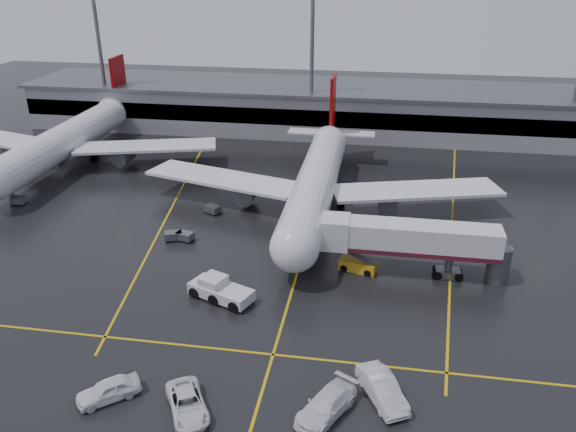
# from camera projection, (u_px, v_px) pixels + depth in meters

# --- Properties ---
(ground) EXTENTS (220.00, 220.00, 0.00)m
(ground) POSITION_uv_depth(u_px,v_px,m) (307.00, 240.00, 69.46)
(ground) COLOR black
(ground) RESTS_ON ground
(apron_line_centre) EXTENTS (0.25, 90.00, 0.02)m
(apron_line_centre) POSITION_uv_depth(u_px,v_px,m) (307.00, 240.00, 69.45)
(apron_line_centre) COLOR gold
(apron_line_centre) RESTS_ON ground
(apron_line_stop) EXTENTS (60.00, 0.25, 0.02)m
(apron_line_stop) POSITION_uv_depth(u_px,v_px,m) (273.00, 355.00, 49.74)
(apron_line_stop) COLOR gold
(apron_line_stop) RESTS_ON ground
(apron_line_left) EXTENTS (9.99, 69.35, 0.02)m
(apron_line_left) POSITION_uv_depth(u_px,v_px,m) (177.00, 198.00, 81.39)
(apron_line_left) COLOR gold
(apron_line_left) RESTS_ON ground
(apron_line_right) EXTENTS (7.57, 69.64, 0.02)m
(apron_line_right) POSITION_uv_depth(u_px,v_px,m) (452.00, 216.00, 75.74)
(apron_line_right) COLOR gold
(apron_line_right) RESTS_ON ground
(terminal) EXTENTS (122.00, 19.00, 8.60)m
(terminal) POSITION_uv_depth(u_px,v_px,m) (341.00, 108.00, 110.62)
(terminal) COLOR gray
(terminal) RESTS_ON ground
(light_mast_left) EXTENTS (3.00, 1.20, 25.45)m
(light_mast_left) POSITION_uv_depth(u_px,v_px,m) (100.00, 53.00, 107.74)
(light_mast_left) COLOR #595B60
(light_mast_left) RESTS_ON ground
(light_mast_mid) EXTENTS (3.00, 1.20, 25.45)m
(light_mast_mid) POSITION_uv_depth(u_px,v_px,m) (312.00, 59.00, 101.80)
(light_mast_mid) COLOR #595B60
(light_mast_mid) RESTS_ON ground
(main_airliner) EXTENTS (48.80, 45.60, 14.10)m
(main_airliner) POSITION_uv_depth(u_px,v_px,m) (317.00, 179.00, 76.39)
(main_airliner) COLOR silver
(main_airliner) RESTS_ON ground
(second_airliner) EXTENTS (48.80, 45.60, 14.10)m
(second_airliner) POSITION_uv_depth(u_px,v_px,m) (69.00, 138.00, 93.39)
(second_airliner) COLOR silver
(second_airliner) RESTS_ON ground
(jet_bridge) EXTENTS (19.90, 3.40, 6.05)m
(jet_bridge) POSITION_uv_depth(u_px,v_px,m) (411.00, 241.00, 60.68)
(jet_bridge) COLOR silver
(jet_bridge) RESTS_ON ground
(pushback_tractor) EXTENTS (7.12, 4.95, 2.36)m
(pushback_tractor) POSITION_uv_depth(u_px,v_px,m) (220.00, 290.00, 57.45)
(pushback_tractor) COLOR silver
(pushback_tractor) RESTS_ON ground
(belt_loader) EXTENTS (4.31, 2.71, 2.54)m
(belt_loader) POSITION_uv_depth(u_px,v_px,m) (358.00, 265.00, 62.69)
(belt_loader) COLOR gold
(belt_loader) RESTS_ON ground
(service_van_a) EXTENTS (5.00, 6.13, 1.55)m
(service_van_a) POSITION_uv_depth(u_px,v_px,m) (187.00, 403.00, 43.28)
(service_van_a) COLOR white
(service_van_a) RESTS_ON ground
(service_van_b) EXTENTS (5.00, 6.44, 1.74)m
(service_van_b) POSITION_uv_depth(u_px,v_px,m) (326.00, 405.00, 43.01)
(service_van_b) COLOR white
(service_van_b) RESTS_ON ground
(service_van_c) EXTENTS (4.49, 6.07, 1.91)m
(service_van_c) POSITION_uv_depth(u_px,v_px,m) (382.00, 389.00, 44.49)
(service_van_c) COLOR silver
(service_van_c) RESTS_ON ground
(service_van_d) EXTENTS (5.03, 4.64, 1.67)m
(service_van_d) POSITION_uv_depth(u_px,v_px,m) (108.00, 390.00, 44.54)
(service_van_d) COLOR white
(service_van_d) RESTS_ON ground
(baggage_cart_a) EXTENTS (2.27, 1.77, 1.12)m
(baggage_cart_a) POSITION_uv_depth(u_px,v_px,m) (185.00, 236.00, 69.12)
(baggage_cart_a) COLOR #595B60
(baggage_cart_a) RESTS_ON ground
(baggage_cart_b) EXTENTS (2.34, 1.95, 1.12)m
(baggage_cart_b) POSITION_uv_depth(u_px,v_px,m) (173.00, 236.00, 69.25)
(baggage_cart_b) COLOR #595B60
(baggage_cart_b) RESTS_ON ground
(baggage_cart_c) EXTENTS (2.37, 2.07, 1.12)m
(baggage_cart_c) POSITION_uv_depth(u_px,v_px,m) (212.00, 209.00, 76.39)
(baggage_cart_c) COLOR #595B60
(baggage_cart_c) RESTS_ON ground
(baggage_cart_d) EXTENTS (2.31, 1.87, 1.12)m
(baggage_cart_d) POSITION_uv_depth(u_px,v_px,m) (10.00, 179.00, 86.33)
(baggage_cart_d) COLOR #595B60
(baggage_cart_d) RESTS_ON ground
(baggage_cart_e) EXTENTS (2.02, 1.33, 1.12)m
(baggage_cart_e) POSITION_uv_depth(u_px,v_px,m) (19.00, 200.00, 79.14)
(baggage_cart_e) COLOR #595B60
(baggage_cart_e) RESTS_ON ground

